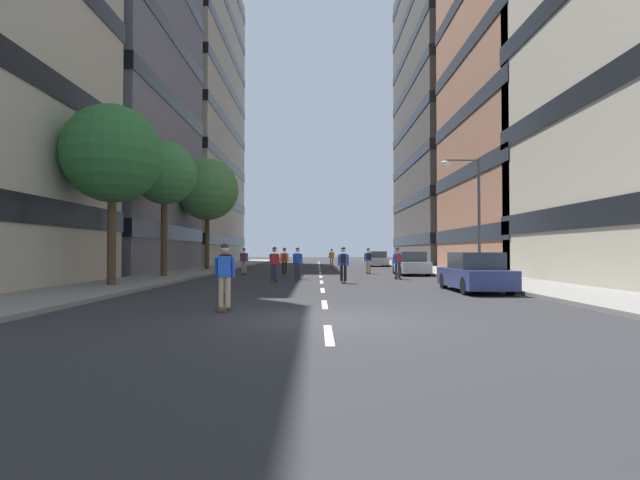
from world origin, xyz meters
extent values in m
plane|color=#28282B|center=(0.00, 26.85, 0.00)|extent=(161.11, 161.11, 0.00)
cube|color=gray|center=(-9.00, 30.21, 0.07)|extent=(3.82, 73.84, 0.14)
cube|color=gray|center=(9.00, 30.21, 0.07)|extent=(3.82, 73.84, 0.14)
cube|color=silver|center=(0.00, -2.00, 0.00)|extent=(0.16, 2.20, 0.01)
cube|color=silver|center=(0.00, 3.00, 0.00)|extent=(0.16, 2.20, 0.01)
cube|color=silver|center=(0.00, 8.00, 0.00)|extent=(0.16, 2.20, 0.01)
cube|color=silver|center=(0.00, 13.00, 0.00)|extent=(0.16, 2.20, 0.01)
cube|color=silver|center=(0.00, 18.00, 0.00)|extent=(0.16, 2.20, 0.01)
cube|color=silver|center=(0.00, 23.00, 0.00)|extent=(0.16, 2.20, 0.01)
cube|color=silver|center=(0.00, 28.00, 0.00)|extent=(0.16, 2.20, 0.01)
cube|color=silver|center=(0.00, 33.00, 0.00)|extent=(0.16, 2.20, 0.01)
cube|color=silver|center=(0.00, 38.00, 0.00)|extent=(0.16, 2.20, 0.01)
cube|color=silver|center=(0.00, 43.00, 0.00)|extent=(0.16, 2.20, 0.01)
cube|color=silver|center=(0.00, 48.00, 0.00)|extent=(0.16, 2.20, 0.01)
cube|color=silver|center=(0.00, 53.00, 0.00)|extent=(0.16, 2.20, 0.01)
cube|color=silver|center=(0.00, 58.00, 0.00)|extent=(0.16, 2.20, 0.01)
cube|color=slate|center=(-18.85, 24.58, 14.63)|extent=(15.87, 16.54, 29.27)
cube|color=black|center=(-18.85, 24.58, 2.93)|extent=(15.99, 16.66, 1.10)
cube|color=black|center=(-18.85, 24.58, 7.80)|extent=(15.99, 16.66, 1.10)
cube|color=black|center=(-18.85, 24.58, 12.68)|extent=(15.99, 16.66, 1.10)
cube|color=black|center=(-18.85, 24.58, 17.56)|extent=(15.99, 16.66, 1.10)
cube|color=#B2A893|center=(-18.85, 46.61, 18.68)|extent=(15.87, 23.28, 37.35)
cube|color=black|center=(-18.85, 46.61, 2.80)|extent=(15.99, 23.40, 1.10)
cube|color=black|center=(-18.85, 46.61, 7.47)|extent=(15.99, 23.40, 1.10)
cube|color=black|center=(-18.85, 46.61, 12.14)|extent=(15.99, 23.40, 1.10)
cube|color=black|center=(-18.85, 46.61, 16.81)|extent=(15.99, 23.40, 1.10)
cube|color=black|center=(-18.85, 46.61, 21.48)|extent=(15.99, 23.40, 1.10)
cube|color=black|center=(-18.85, 46.61, 26.15)|extent=(15.99, 23.40, 1.10)
cube|color=black|center=(-18.85, 46.61, 30.82)|extent=(15.99, 23.40, 1.10)
cube|color=#9E6B51|center=(18.85, 24.58, 18.50)|extent=(15.87, 16.56, 37.00)
cube|color=black|center=(18.85, 24.58, 2.78)|extent=(15.99, 16.68, 1.10)
cube|color=black|center=(18.85, 24.58, 7.40)|extent=(15.99, 16.68, 1.10)
cube|color=black|center=(18.85, 24.58, 12.03)|extent=(15.99, 16.68, 1.10)
cube|color=black|center=(18.85, 24.58, 16.65)|extent=(15.99, 16.68, 1.10)
cube|color=#4C4744|center=(18.85, 46.61, 18.77)|extent=(15.87, 22.33, 37.54)
cube|color=black|center=(18.85, 46.61, 2.82)|extent=(15.99, 22.45, 1.10)
cube|color=black|center=(18.85, 46.61, 7.51)|extent=(15.99, 22.45, 1.10)
cube|color=black|center=(18.85, 46.61, 12.20)|extent=(15.99, 22.45, 1.10)
cube|color=black|center=(18.85, 46.61, 16.89)|extent=(15.99, 22.45, 1.10)
cube|color=black|center=(18.85, 46.61, 21.59)|extent=(15.99, 22.45, 1.10)
cube|color=black|center=(18.85, 46.61, 26.28)|extent=(15.99, 22.45, 1.10)
cube|color=black|center=(18.85, 46.61, 30.97)|extent=(15.99, 22.45, 1.10)
cube|color=navy|center=(5.89, 7.43, 0.53)|extent=(1.80, 4.40, 0.70)
cube|color=#2D3338|center=(5.89, 7.28, 1.20)|extent=(1.60, 2.10, 0.64)
cylinder|color=black|center=(5.09, 8.88, 0.32)|extent=(0.22, 0.64, 0.64)
cylinder|color=black|center=(6.69, 8.88, 0.32)|extent=(0.22, 0.64, 0.64)
cylinder|color=black|center=(5.09, 5.98, 0.32)|extent=(0.22, 0.64, 0.64)
cylinder|color=black|center=(6.69, 5.98, 0.32)|extent=(0.22, 0.64, 0.64)
cube|color=#B2B7BF|center=(5.89, 19.99, 0.53)|extent=(1.80, 4.40, 0.70)
cube|color=#2D3338|center=(5.89, 19.84, 1.20)|extent=(1.60, 2.10, 0.64)
cylinder|color=black|center=(5.09, 21.44, 0.32)|extent=(0.22, 0.64, 0.64)
cylinder|color=black|center=(6.69, 21.44, 0.32)|extent=(0.22, 0.64, 0.64)
cylinder|color=black|center=(5.09, 18.54, 0.32)|extent=(0.22, 0.64, 0.64)
cylinder|color=black|center=(6.69, 18.54, 0.32)|extent=(0.22, 0.64, 0.64)
cube|color=#B2B7BF|center=(5.89, 37.16, 0.53)|extent=(1.80, 4.40, 0.70)
cube|color=#2D3338|center=(5.89, 37.01, 1.20)|extent=(1.60, 2.10, 0.64)
cylinder|color=black|center=(5.09, 38.61, 0.32)|extent=(0.22, 0.64, 0.64)
cylinder|color=black|center=(6.69, 38.61, 0.32)|extent=(0.22, 0.64, 0.64)
cylinder|color=black|center=(5.09, 35.71, 0.32)|extent=(0.22, 0.64, 0.64)
cylinder|color=black|center=(6.69, 35.71, 0.32)|extent=(0.22, 0.64, 0.64)
cylinder|color=#4C3823|center=(-9.00, 16.21, 2.47)|extent=(0.36, 0.36, 4.65)
sphere|color=#387A3D|center=(-9.00, 16.21, 6.06)|extent=(3.63, 3.63, 3.63)
cylinder|color=#4C3823|center=(-9.00, 26.85, 2.46)|extent=(0.36, 0.36, 4.64)
sphere|color=#478442|center=(-9.00, 26.85, 6.50)|extent=(4.94, 4.94, 4.94)
cylinder|color=#4C3823|center=(-9.00, 9.30, 2.21)|extent=(0.36, 0.36, 4.13)
sphere|color=#2D6B33|center=(-9.00, 9.30, 5.74)|extent=(4.20, 4.20, 4.20)
cylinder|color=#3F3F44|center=(8.62, 14.79, 3.39)|extent=(0.16, 0.16, 6.50)
cylinder|color=#3F3F44|center=(7.72, 14.79, 6.54)|extent=(1.80, 0.10, 0.10)
ellipsoid|color=silver|center=(6.82, 14.79, 6.39)|extent=(0.50, 0.30, 0.24)
cube|color=brown|center=(-2.37, 12.90, 0.08)|extent=(0.40, 0.92, 0.02)
cylinder|color=#D8BF4C|center=(-2.30, 13.21, 0.04)|extent=(0.19, 0.11, 0.07)
cylinder|color=#D8BF4C|center=(-2.45, 12.59, 0.04)|extent=(0.19, 0.11, 0.07)
cylinder|color=#2D334C|center=(-2.46, 12.92, 0.49)|extent=(0.17, 0.17, 0.80)
cylinder|color=#2D334C|center=(-2.29, 12.88, 0.49)|extent=(0.17, 0.17, 0.80)
cube|color=red|center=(-2.37, 12.90, 1.17)|extent=(0.36, 0.27, 0.55)
cylinder|color=red|center=(-2.58, 13.00, 1.14)|extent=(0.14, 0.24, 0.55)
cylinder|color=red|center=(-2.15, 12.90, 1.14)|extent=(0.14, 0.24, 0.55)
sphere|color=tan|center=(-2.37, 12.92, 1.62)|extent=(0.22, 0.22, 0.22)
sphere|color=black|center=(-2.37, 12.92, 1.67)|extent=(0.21, 0.21, 0.21)
cube|color=brown|center=(-2.33, 19.50, 0.08)|extent=(0.27, 0.91, 0.02)
cylinder|color=#D8BF4C|center=(-2.35, 19.82, 0.04)|extent=(0.19, 0.08, 0.07)
cylinder|color=#D8BF4C|center=(-2.30, 19.18, 0.04)|extent=(0.19, 0.08, 0.07)
cylinder|color=black|center=(-2.42, 19.49, 0.49)|extent=(0.15, 0.15, 0.80)
cylinder|color=black|center=(-2.24, 19.51, 0.49)|extent=(0.15, 0.15, 0.80)
cube|color=orange|center=(-2.33, 19.50, 1.17)|extent=(0.34, 0.23, 0.55)
cylinder|color=orange|center=(-2.55, 19.53, 1.14)|extent=(0.11, 0.24, 0.55)
cylinder|color=orange|center=(-2.11, 19.57, 1.14)|extent=(0.11, 0.24, 0.55)
sphere|color=tan|center=(-2.33, 19.52, 1.62)|extent=(0.22, 0.22, 0.22)
sphere|color=black|center=(-2.33, 19.52, 1.67)|extent=(0.21, 0.21, 0.21)
cube|color=#A52626|center=(-2.31, 19.32, 1.20)|extent=(0.27, 0.18, 0.40)
cube|color=brown|center=(3.28, 21.55, 0.08)|extent=(0.29, 0.92, 0.02)
cylinder|color=#D8BF4C|center=(3.25, 21.86, 0.04)|extent=(0.19, 0.09, 0.07)
cylinder|color=#D8BF4C|center=(3.32, 21.23, 0.04)|extent=(0.19, 0.09, 0.07)
cylinder|color=tan|center=(3.19, 21.54, 0.49)|extent=(0.15, 0.15, 0.80)
cylinder|color=tan|center=(3.37, 21.56, 0.49)|extent=(0.15, 0.15, 0.80)
cube|color=blue|center=(3.28, 21.55, 1.17)|extent=(0.34, 0.23, 0.55)
cylinder|color=blue|center=(3.06, 21.57, 1.14)|extent=(0.11, 0.24, 0.55)
cylinder|color=blue|center=(3.50, 21.62, 1.14)|extent=(0.11, 0.24, 0.55)
sphere|color=beige|center=(3.28, 21.57, 1.62)|extent=(0.22, 0.22, 0.22)
sphere|color=black|center=(3.28, 21.57, 1.67)|extent=(0.21, 0.21, 0.21)
cube|color=black|center=(3.30, 21.37, 1.20)|extent=(0.28, 0.19, 0.40)
cube|color=brown|center=(1.21, 35.78, 0.08)|extent=(0.32, 0.92, 0.02)
cylinder|color=#D8BF4C|center=(1.16, 36.10, 0.04)|extent=(0.19, 0.09, 0.07)
cylinder|color=#D8BF4C|center=(1.25, 35.47, 0.04)|extent=(0.19, 0.09, 0.07)
cylinder|color=tan|center=(1.12, 35.77, 0.49)|extent=(0.16, 0.16, 0.80)
cylinder|color=tan|center=(1.29, 35.80, 0.49)|extent=(0.16, 0.16, 0.80)
cube|color=orange|center=(1.21, 35.78, 1.17)|extent=(0.34, 0.24, 0.55)
cylinder|color=orange|center=(0.98, 35.80, 1.14)|extent=(0.12, 0.24, 0.55)
cylinder|color=orange|center=(1.42, 35.86, 1.14)|extent=(0.12, 0.24, 0.55)
sphere|color=#997051|center=(1.20, 35.80, 1.62)|extent=(0.22, 0.22, 0.22)
sphere|color=black|center=(1.20, 35.80, 1.67)|extent=(0.21, 0.21, 0.21)
cube|color=brown|center=(-3.76, 7.30, 0.08)|extent=(0.32, 0.92, 0.02)
cylinder|color=#D8BF4C|center=(-3.72, 7.62, 0.04)|extent=(0.19, 0.09, 0.07)
cylinder|color=#D8BF4C|center=(-3.80, 6.98, 0.04)|extent=(0.19, 0.09, 0.07)
cylinder|color=tan|center=(-3.85, 7.31, 0.49)|extent=(0.16, 0.16, 0.80)
cylinder|color=tan|center=(-3.67, 7.29, 0.49)|extent=(0.16, 0.16, 0.80)
cube|color=black|center=(-3.76, 7.30, 1.17)|extent=(0.34, 0.24, 0.55)
cylinder|color=black|center=(-3.97, 7.38, 1.14)|extent=(0.12, 0.24, 0.55)
cylinder|color=black|center=(-3.53, 7.32, 1.14)|extent=(0.12, 0.24, 0.55)
sphere|color=tan|center=(-3.76, 7.32, 1.62)|extent=(0.22, 0.22, 0.22)
sphere|color=black|center=(-3.76, 7.32, 1.67)|extent=(0.21, 0.21, 0.21)
cube|color=brown|center=(-2.68, 1.63, 0.08)|extent=(0.26, 0.91, 0.02)
cylinder|color=#D8BF4C|center=(-2.70, 1.95, 0.04)|extent=(0.18, 0.08, 0.07)
cylinder|color=#D8BF4C|center=(-2.66, 1.32, 0.04)|extent=(0.18, 0.08, 0.07)
cylinder|color=tan|center=(-2.77, 1.63, 0.49)|extent=(0.15, 0.15, 0.80)
cylinder|color=tan|center=(-2.59, 1.64, 0.49)|extent=(0.15, 0.15, 0.80)
cube|color=blue|center=(-2.68, 1.63, 1.17)|extent=(0.33, 0.22, 0.55)
cylinder|color=blue|center=(-2.90, 1.67, 1.14)|extent=(0.10, 0.23, 0.55)
cylinder|color=blue|center=(-2.46, 1.70, 1.14)|extent=(0.10, 0.23, 0.55)
sphere|color=tan|center=(-2.68, 1.65, 1.62)|extent=(0.22, 0.22, 0.22)
sphere|color=black|center=(-2.68, 1.65, 1.67)|extent=(0.21, 0.21, 0.21)
cube|color=brown|center=(-5.16, 20.97, 0.08)|extent=(0.23, 0.91, 0.02)
cylinder|color=#D8BF4C|center=(-5.15, 21.29, 0.04)|extent=(0.18, 0.08, 0.07)
cylinder|color=#D8BF4C|center=(-5.17, 20.65, 0.04)|extent=(0.18, 0.08, 0.07)
cylinder|color=tan|center=(-5.25, 20.97, 0.49)|extent=(0.14, 0.14, 0.80)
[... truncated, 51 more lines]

